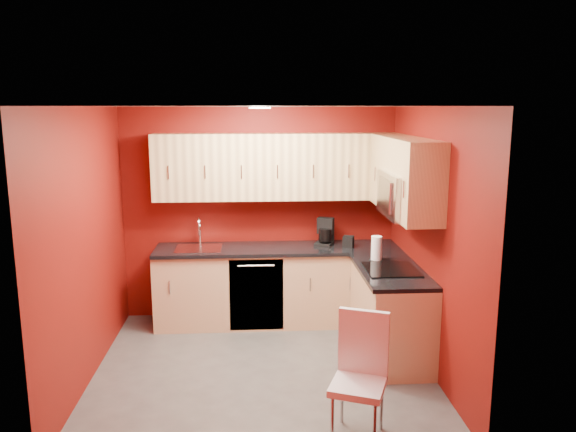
{
  "coord_description": "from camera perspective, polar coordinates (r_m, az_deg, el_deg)",
  "views": [
    {
      "loc": [
        -0.08,
        -5.06,
        2.5
      ],
      "look_at": [
        0.28,
        0.55,
        1.4
      ],
      "focal_mm": 35.0,
      "sensor_mm": 36.0,
      "label": 1
    }
  ],
  "objects": [
    {
      "name": "wall_right",
      "position": [
        5.48,
        14.3,
        -2.45
      ],
      "size": [
        0.0,
        3.0,
        3.0
      ],
      "primitive_type": "plane",
      "rotation": [
        1.57,
        0.0,
        -1.57
      ],
      "color": "#690E0A",
      "rests_on": "floor"
    },
    {
      "name": "napkin_holder",
      "position": [
        6.49,
        6.15,
        -2.59
      ],
      "size": [
        0.15,
        0.15,
        0.13
      ],
      "primitive_type": null,
      "rotation": [
        0.0,
        0.0,
        -0.37
      ],
      "color": "black",
      "rests_on": "countertop_back"
    },
    {
      "name": "paper_towel",
      "position": [
        5.94,
        8.98,
        -3.28
      ],
      "size": [
        0.18,
        0.18,
        0.26
      ],
      "primitive_type": null,
      "rotation": [
        0.0,
        0.0,
        -0.26
      ],
      "color": "white",
      "rests_on": "countertop_right"
    },
    {
      "name": "wall_back",
      "position": [
        6.68,
        -2.91,
        0.28
      ],
      "size": [
        3.2,
        0.0,
        3.2
      ],
      "primitive_type": "plane",
      "rotation": [
        1.57,
        0.0,
        0.0
      ],
      "color": "#690E0A",
      "rests_on": "floor"
    },
    {
      "name": "base_cabinets_right",
      "position": [
        5.86,
        10.34,
        -9.72
      ],
      "size": [
        0.6,
        1.3,
        0.87
      ],
      "primitive_type": "cube",
      "color": "tan",
      "rests_on": "floor"
    },
    {
      "name": "microwave",
      "position": [
        5.53,
        11.84,
        2.11
      ],
      "size": [
        0.42,
        0.76,
        0.42
      ],
      "color": "silver",
      "rests_on": "upper_cabinets_right"
    },
    {
      "name": "upper_cabinets_right",
      "position": [
        5.74,
        11.6,
        4.73
      ],
      "size": [
        0.35,
        1.55,
        0.75
      ],
      "color": "#ECCA86",
      "rests_on": "wall_right"
    },
    {
      "name": "upper_cabinets_back",
      "position": [
        6.43,
        -1.15,
        5.05
      ],
      "size": [
        2.8,
        0.35,
        0.75
      ],
      "primitive_type": "cube",
      "color": "#ECCA86",
      "rests_on": "wall_back"
    },
    {
      "name": "dishwasher_front",
      "position": [
        6.32,
        -3.22,
        -8.0
      ],
      "size": [
        0.6,
        0.02,
        0.82
      ],
      "primitive_type": "cube",
      "color": "black",
      "rests_on": "base_cabinets_back"
    },
    {
      "name": "wall_front",
      "position": [
        3.78,
        -2.29,
        -8.23
      ],
      "size": [
        3.2,
        0.0,
        3.2
      ],
      "primitive_type": "plane",
      "rotation": [
        -1.57,
        0.0,
        0.0
      ],
      "color": "#690E0A",
      "rests_on": "floor"
    },
    {
      "name": "sink",
      "position": [
        6.49,
        -9.05,
        -2.94
      ],
      "size": [
        0.52,
        0.42,
        0.35
      ],
      "color": "silver",
      "rests_on": "countertop_back"
    },
    {
      "name": "wall_left",
      "position": [
        5.43,
        -19.83,
        -2.88
      ],
      "size": [
        0.0,
        3.0,
        3.0
      ],
      "primitive_type": "plane",
      "rotation": [
        1.57,
        0.0,
        1.57
      ],
      "color": "#690E0A",
      "rests_on": "floor"
    },
    {
      "name": "downlight",
      "position": [
        5.37,
        -2.87,
        10.91
      ],
      "size": [
        0.2,
        0.2,
        0.01
      ],
      "primitive_type": "cylinder",
      "color": "white",
      "rests_on": "ceiling"
    },
    {
      "name": "base_cabinets_back",
      "position": [
        6.6,
        -1.06,
        -7.15
      ],
      "size": [
        2.8,
        0.6,
        0.87
      ],
      "primitive_type": "cube",
      "color": "tan",
      "rests_on": "floor"
    },
    {
      "name": "countertop_back",
      "position": [
        6.46,
        -1.07,
        -3.35
      ],
      "size": [
        2.8,
        0.63,
        0.04
      ],
      "primitive_type": "cube",
      "color": "black",
      "rests_on": "base_cabinets_back"
    },
    {
      "name": "countertop_right",
      "position": [
        5.7,
        10.38,
        -5.5
      ],
      "size": [
        0.63,
        1.27,
        0.04
      ],
      "primitive_type": "cube",
      "color": "black",
      "rests_on": "base_cabinets_right"
    },
    {
      "name": "ceiling",
      "position": [
        5.07,
        -2.82,
        11.08
      ],
      "size": [
        3.2,
        3.2,
        0.0
      ],
      "primitive_type": "plane",
      "rotation": [
        3.14,
        0.0,
        0.0
      ],
      "color": "white",
      "rests_on": "wall_back"
    },
    {
      "name": "cooktop",
      "position": [
        5.66,
        10.43,
        -5.36
      ],
      "size": [
        0.5,
        0.55,
        0.01
      ],
      "primitive_type": "cube",
      "color": "black",
      "rests_on": "countertop_right"
    },
    {
      "name": "floor",
      "position": [
        5.65,
        -2.57,
        -15.2
      ],
      "size": [
        3.2,
        3.2,
        0.0
      ],
      "primitive_type": "plane",
      "color": "#55524F",
      "rests_on": "ground"
    },
    {
      "name": "dining_chair",
      "position": [
        4.43,
        7.16,
        -16.1
      ],
      "size": [
        0.51,
        0.52,
        0.97
      ],
      "primitive_type": null,
      "rotation": [
        0.0,
        0.0,
        -0.38
      ],
      "color": "white",
      "rests_on": "floor"
    },
    {
      "name": "coffee_maker",
      "position": [
        6.53,
        3.69,
        -1.63
      ],
      "size": [
        0.27,
        0.3,
        0.31
      ],
      "primitive_type": null,
      "rotation": [
        0.0,
        0.0,
        -0.39
      ],
      "color": "black",
      "rests_on": "countertop_back"
    }
  ]
}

